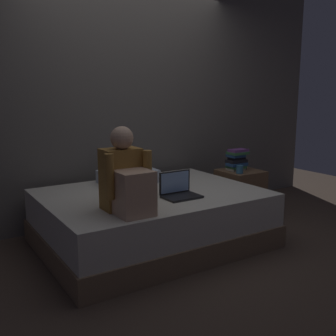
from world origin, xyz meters
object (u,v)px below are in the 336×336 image
object	(u,v)px
book_stack	(237,160)
pillow	(128,176)
mug	(240,169)
nightstand	(240,193)
bed	(152,218)
person_sitting	(126,180)
laptop	(179,191)

from	to	relation	value
book_stack	pillow	bearing A→B (deg)	170.33
pillow	mug	world-z (taller)	pillow
nightstand	pillow	distance (m)	1.37
mug	book_stack	bearing A→B (deg)	58.83
book_stack	nightstand	bearing A→B (deg)	-43.65
bed	person_sitting	bearing A→B (deg)	-137.76
nightstand	person_sitting	bearing A→B (deg)	-160.57
person_sitting	laptop	size ratio (longest dim) A/B	2.05
nightstand	book_stack	size ratio (longest dim) A/B	2.17
book_stack	person_sitting	bearing A→B (deg)	-159.18
person_sitting	book_stack	bearing A→B (deg)	20.82
person_sitting	nightstand	bearing A→B (deg)	19.43
pillow	bed	bearing A→B (deg)	-88.50
laptop	mug	xyz separation A→B (m)	(1.06, 0.37, 0.02)
pillow	book_stack	xyz separation A→B (m)	(1.28, -0.22, 0.09)
person_sitting	mug	distance (m)	1.72
nightstand	pillow	bearing A→B (deg)	169.13
person_sitting	mug	size ratio (longest dim) A/B	7.28
bed	person_sitting	distance (m)	0.81
nightstand	pillow	world-z (taller)	pillow
person_sitting	book_stack	size ratio (longest dim) A/B	2.67
nightstand	pillow	size ratio (longest dim) A/B	0.95
pillow	person_sitting	bearing A→B (deg)	-117.58
mug	nightstand	bearing A→B (deg)	42.69
nightstand	pillow	xyz separation A→B (m)	(-1.31, 0.25, 0.30)
person_sitting	mug	xyz separation A→B (m)	(1.64, 0.50, -0.18)
bed	mug	size ratio (longest dim) A/B	22.22
bed	book_stack	distance (m)	1.35
laptop	bed	bearing A→B (deg)	110.92
nightstand	person_sitting	world-z (taller)	person_sitting
person_sitting	mug	world-z (taller)	person_sitting
person_sitting	pillow	size ratio (longest dim) A/B	1.17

